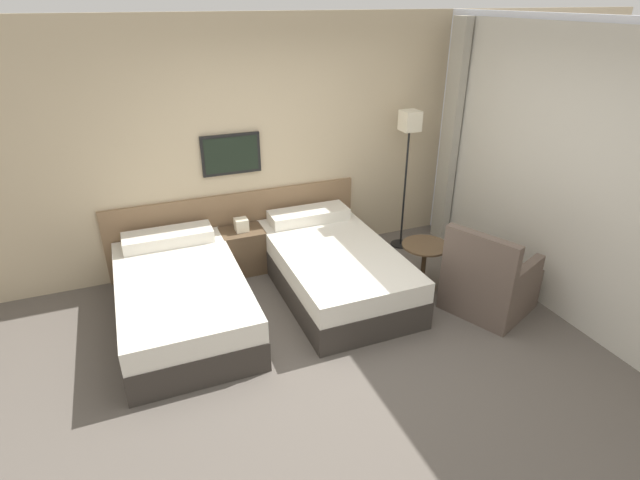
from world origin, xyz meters
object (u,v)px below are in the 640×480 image
nightstand (243,250)px  armchair (489,283)px  floor_lamp (409,139)px  bed_near_door (182,298)px  side_table (424,257)px  bed_near_window (334,267)px

nightstand → armchair: 2.64m
nightstand → floor_lamp: (1.99, -0.11, 1.10)m
bed_near_door → floor_lamp: floor_lamp is taller
side_table → bed_near_door: bearing=172.5°
floor_lamp → armchair: 1.89m
floor_lamp → armchair: floor_lamp is taller
bed_near_window → armchair: (1.26, -0.92, 0.03)m
side_table → floor_lamp: bearing=72.6°
side_table → bed_near_window: bearing=160.0°
bed_near_door → side_table: (2.47, -0.33, 0.10)m
nightstand → armchair: (2.05, -1.67, 0.03)m
nightstand → side_table: 2.00m
armchair → floor_lamp: bearing=-21.1°
bed_near_door → armchair: size_ratio=2.08×
floor_lamp → side_table: 1.42m
floor_lamp → armchair: (0.06, -1.56, -1.07)m
nightstand → side_table: nightstand is taller
bed_near_window → side_table: bearing=-20.0°
bed_near_window → side_table: 0.96m
bed_near_door → nightstand: nightstand is taller
bed_near_door → side_table: size_ratio=3.88×
floor_lamp → armchair: size_ratio=1.76×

